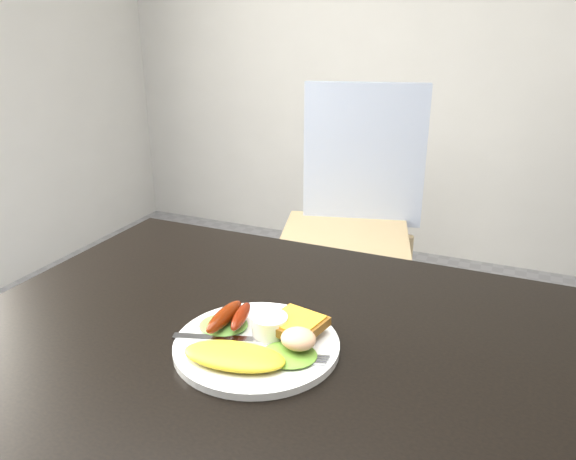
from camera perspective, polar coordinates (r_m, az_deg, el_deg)
name	(u,v)px	position (r m, az deg, el deg)	size (l,w,h in m)	color
dining_table	(317,365)	(0.88, 2.94, -13.52)	(1.20, 0.80, 0.04)	black
dining_chair	(345,241)	(2.07, 5.77, -1.11)	(0.46, 0.46, 0.05)	tan
person	(258,203)	(1.33, -3.04, 2.79)	(0.58, 0.39, 1.62)	navy
plate	(257,345)	(0.87, -3.20, -11.61)	(0.25, 0.25, 0.01)	white
lettuce_left	(224,325)	(0.91, -6.57, -9.54)	(0.08, 0.07, 0.01)	#48892A
lettuce_right	(289,355)	(0.83, 0.13, -12.54)	(0.08, 0.07, 0.01)	olive
omelette	(234,356)	(0.82, -5.48, -12.62)	(0.15, 0.07, 0.02)	#FFF135
sausage_a	(224,316)	(0.90, -6.48, -8.71)	(0.03, 0.10, 0.03)	#601D02
sausage_b	(241,316)	(0.90, -4.81, -8.71)	(0.02, 0.09, 0.02)	#6A1C06
ramekin	(270,326)	(0.88, -1.86, -9.69)	(0.06, 0.06, 0.03)	white
toast_a	(288,326)	(0.90, -0.03, -9.68)	(0.07, 0.07, 0.01)	brown
toast_b	(296,324)	(0.87, 0.83, -9.56)	(0.08, 0.08, 0.01)	olive
potato_salad	(298,339)	(0.83, 1.06, -11.00)	(0.05, 0.05, 0.03)	beige
fork	(232,339)	(0.88, -5.74, -10.98)	(0.18, 0.01, 0.00)	#ADAFB7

